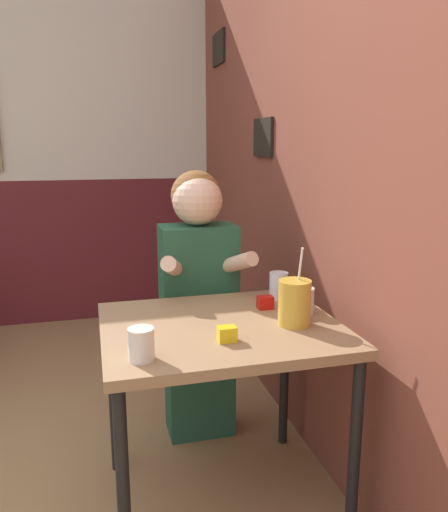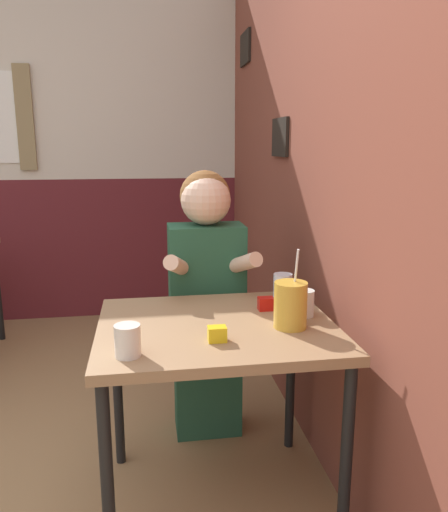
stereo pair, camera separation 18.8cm
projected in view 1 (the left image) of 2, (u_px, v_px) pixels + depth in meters
The scene contains 10 objects.
brick_wall_right at pixel (269, 146), 2.65m from camera, with size 0.08×4.75×2.70m.
back_wall at pixel (6, 144), 3.59m from camera, with size 5.93×0.09×2.70m.
main_table at pixel (221, 345), 1.80m from camera, with size 0.84×0.71×0.73m.
person_seated at pixel (198, 296), 2.29m from camera, with size 0.42×0.42×1.25m.
cocktail_pitcher at pixel (294, 303), 1.76m from camera, with size 0.12×0.12×0.28m.
glass_near_pitcher at pixel (279, 286), 2.06m from camera, with size 0.08×0.08×0.11m.
glass_center at pixel (304, 301), 1.88m from camera, with size 0.07×0.07×0.10m.
glass_far_side at pixel (141, 344), 1.47m from camera, with size 0.08×0.08×0.10m.
condiment_ketchup at pixel (265, 302), 1.94m from camera, with size 0.06×0.04×0.05m.
condiment_mustard at pixel (227, 334), 1.62m from camera, with size 0.06×0.04×0.05m.
Camera 1 is at (0.56, -1.19, 1.36)m, focal length 35.00 mm.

